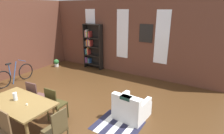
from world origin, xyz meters
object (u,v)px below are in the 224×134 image
Objects in this scene: dining_chair_far_left at (36,96)px; bicycle_second at (15,75)px; dining_chair_far_right at (55,103)px; bookshelf_tall at (92,46)px; vase_on_table at (15,96)px; dining_table at (20,105)px; armchair_white at (131,108)px; dining_chair_near_right at (0,133)px; potted_plant_by_shelf at (56,63)px; dining_chair_head_right at (57,129)px.

bicycle_second is (-2.55, 0.91, -0.18)m from dining_chair_far_left.
bicycle_second is at bearing 164.65° from dining_chair_far_right.
dining_chair_far_left is 4.20m from bookshelf_tall.
vase_on_table is at bearing -74.04° from bookshelf_tall.
dining_chair_far_left reaches higher than dining_table.
dining_table is at bearing -61.42° from dining_chair_far_left.
dining_chair_far_right is 2.00m from armchair_white.
potted_plant_by_shelf is (-3.52, 4.55, -0.31)m from dining_chair_near_right.
dining_chair_far_left reaches higher than bicycle_second.
dining_chair_head_right reaches higher than bicycle_second.
dining_chair_far_right is at bearing 52.48° from vase_on_table.
dining_chair_near_right is at bearing -122.71° from armchair_white.
vase_on_table is at bearing -180.00° from dining_table.
vase_on_table reaches higher than dining_table.
vase_on_table is 4.88m from bookshelf_tall.
dining_chair_far_left is at bearing 179.98° from dining_chair_far_right.
vase_on_table is at bearing 179.91° from dining_chair_head_right.
armchair_white is at bearing 66.92° from dining_chair_head_right.
dining_chair_near_right is 1.36m from dining_chair_far_right.
dining_chair_far_left reaches higher than potted_plant_by_shelf.
vase_on_table is (-0.14, -0.00, 0.19)m from dining_table.
dining_table is 0.79× the size of bookshelf_tall.
bicycle_second is (-3.30, 0.91, -0.18)m from dining_chair_far_right.
potted_plant_by_shelf is (-1.66, -0.82, -0.89)m from bookshelf_tall.
dining_chair_far_right is (0.38, 0.68, -0.16)m from dining_table.
dining_table is 1.76× the size of dining_chair_far_right.
dining_table reaches higher than potted_plant_by_shelf.
dining_chair_far_left is at bearing 156.68° from dining_chair_head_right.
potted_plant_by_shelf is (-3.52, 3.19, -0.31)m from dining_chair_far_right.
dining_chair_far_left is 2.51× the size of potted_plant_by_shelf.
bicycle_second is (-4.91, -0.26, 0.06)m from armchair_white.
dining_chair_near_right is 1.00× the size of dining_chair_far_right.
dining_chair_head_right is at bearing -0.10° from dining_table.
armchair_white is at bearing -39.30° from bookshelf_tall.
potted_plant_by_shelf is (-3.14, 3.87, -0.48)m from dining_table.
bookshelf_tall reaches higher than dining_chair_far_left.
armchair_white is (2.36, 1.16, -0.23)m from dining_chair_far_left.
dining_chair_far_right is (-0.83, 0.68, 0.00)m from dining_chair_head_right.
dining_chair_near_right is at bearing -61.17° from dining_chair_far_left.
dining_chair_far_right is at bearing -42.19° from potted_plant_by_shelf.
dining_chair_far_left is (-0.75, 1.36, 0.00)m from dining_chair_near_right.
dining_chair_head_right is 0.45× the size of bookshelf_tall.
dining_chair_far_left is 2.64m from armchair_white.
dining_chair_near_right is at bearing -34.46° from bicycle_second.
armchair_white is at bearing -21.56° from potted_plant_by_shelf.
dining_chair_far_right reaches higher than potted_plant_by_shelf.
bicycle_second is at bearing 145.54° from dining_chair_near_right.
dining_chair_far_right is 0.45× the size of bookshelf_tall.
dining_chair_far_left is at bearing -74.49° from bookshelf_tall.
dining_chair_near_right is at bearing -70.89° from bookshelf_tall.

